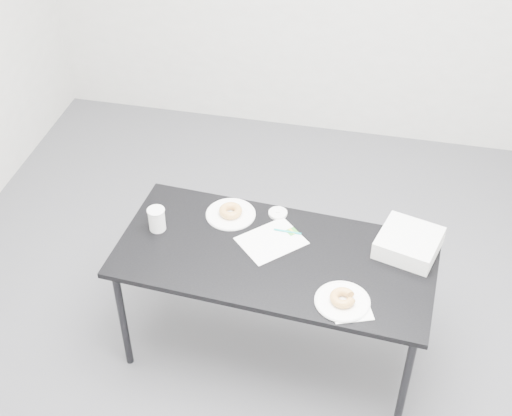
% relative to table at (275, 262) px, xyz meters
% --- Properties ---
extents(floor, '(4.00, 4.00, 0.00)m').
position_rel_table_xyz_m(floor, '(-0.06, 0.15, -0.63)').
color(floor, '#49494E').
rests_on(floor, ground).
extents(table, '(1.54, 0.80, 0.68)m').
position_rel_table_xyz_m(table, '(0.00, 0.00, 0.00)').
color(table, black).
rests_on(table, floor).
extents(scorecard, '(0.37, 0.37, 0.00)m').
position_rel_table_xyz_m(scorecard, '(-0.04, 0.09, 0.05)').
color(scorecard, white).
rests_on(scorecard, table).
extents(logo_patch, '(0.07, 0.07, 0.00)m').
position_rel_table_xyz_m(logo_patch, '(0.05, 0.17, 0.06)').
color(logo_patch, green).
rests_on(logo_patch, scorecard).
extents(pen, '(0.14, 0.01, 0.01)m').
position_rel_table_xyz_m(pen, '(0.03, 0.16, 0.06)').
color(pen, '#0E9B99').
rests_on(pen, scorecard).
extents(napkin, '(0.22, 0.22, 0.00)m').
position_rel_table_xyz_m(napkin, '(0.39, -0.26, 0.05)').
color(napkin, white).
rests_on(napkin, table).
extents(plate_near, '(0.25, 0.25, 0.01)m').
position_rel_table_xyz_m(plate_near, '(0.35, -0.24, 0.06)').
color(plate_near, white).
rests_on(plate_near, napkin).
extents(donut_near, '(0.14, 0.14, 0.04)m').
position_rel_table_xyz_m(donut_near, '(0.35, -0.24, 0.08)').
color(donut_near, '#CA8440').
rests_on(donut_near, plate_near).
extents(plate_far, '(0.25, 0.25, 0.01)m').
position_rel_table_xyz_m(plate_far, '(-0.27, 0.24, 0.06)').
color(plate_far, white).
rests_on(plate_far, table).
extents(donut_far, '(0.15, 0.15, 0.04)m').
position_rel_table_xyz_m(donut_far, '(-0.27, 0.24, 0.08)').
color(donut_far, '#CA8440').
rests_on(donut_far, plate_far).
extents(coffee_cup, '(0.08, 0.08, 0.12)m').
position_rel_table_xyz_m(coffee_cup, '(-0.60, 0.06, 0.11)').
color(coffee_cup, white).
rests_on(coffee_cup, table).
extents(cup_lid, '(0.09, 0.09, 0.01)m').
position_rel_table_xyz_m(cup_lid, '(-0.04, 0.29, 0.06)').
color(cup_lid, white).
rests_on(cup_lid, table).
extents(bakery_box, '(0.34, 0.34, 0.09)m').
position_rel_table_xyz_m(bakery_box, '(0.61, 0.16, 0.10)').
color(bakery_box, white).
rests_on(bakery_box, table).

